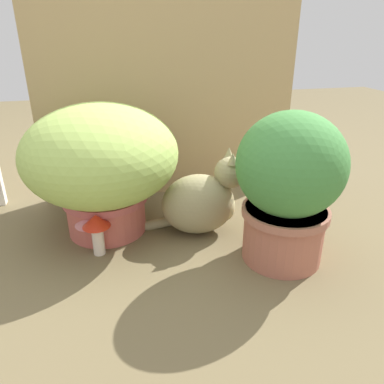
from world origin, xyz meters
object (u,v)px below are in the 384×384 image
(grass_planter, at_px, (101,162))
(leafy_planter, at_px, (289,184))
(cat, at_px, (203,201))
(mushroom_ornament_red, at_px, (97,227))
(mushroom_ornament_pink, at_px, (91,221))

(grass_planter, relative_size, leafy_planter, 1.11)
(cat, xyz_separation_m, mushroom_ornament_red, (-0.37, -0.06, -0.02))
(grass_planter, xyz_separation_m, mushroom_ornament_red, (-0.03, -0.16, -0.16))
(mushroom_ornament_pink, height_order, mushroom_ornament_red, mushroom_ornament_red)
(grass_planter, height_order, mushroom_ornament_pink, grass_planter)
(cat, bearing_deg, mushroom_ornament_red, -170.56)
(cat, height_order, mushroom_ornament_pink, cat)
(grass_planter, distance_m, cat, 0.38)
(grass_planter, height_order, leafy_planter, leafy_planter)
(mushroom_ornament_pink, bearing_deg, mushroom_ornament_red, -71.47)
(leafy_planter, relative_size, mushroom_ornament_pink, 3.58)
(cat, distance_m, mushroom_ornament_red, 0.38)
(grass_planter, xyz_separation_m, mushroom_ornament_pink, (-0.05, -0.10, -0.17))
(leafy_planter, height_order, mushroom_ornament_red, leafy_planter)
(grass_planter, distance_m, leafy_planter, 0.62)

